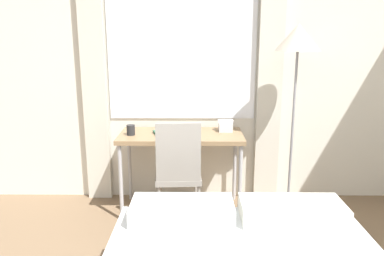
{
  "coord_description": "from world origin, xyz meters",
  "views": [
    {
      "loc": [
        -0.03,
        -0.76,
        1.64
      ],
      "look_at": [
        -0.06,
        2.26,
        0.92
      ],
      "focal_mm": 35.0,
      "sensor_mm": 36.0,
      "label": 1
    }
  ],
  "objects_px": {
    "telephone": "(225,126)",
    "book": "(169,132)",
    "desk": "(181,141)",
    "desk_chair": "(178,169)",
    "mug": "(131,130)",
    "standing_lamp": "(297,54)"
  },
  "relations": [
    {
      "from": "telephone",
      "to": "book",
      "type": "distance_m",
      "value": 0.55
    },
    {
      "from": "desk",
      "to": "book",
      "type": "height_order",
      "value": "book"
    },
    {
      "from": "desk",
      "to": "mug",
      "type": "distance_m",
      "value": 0.48
    },
    {
      "from": "desk",
      "to": "book",
      "type": "distance_m",
      "value": 0.14
    },
    {
      "from": "desk",
      "to": "desk_chair",
      "type": "height_order",
      "value": "desk_chair"
    },
    {
      "from": "desk_chair",
      "to": "telephone",
      "type": "height_order",
      "value": "desk_chair"
    },
    {
      "from": "mug",
      "to": "telephone",
      "type": "bearing_deg",
      "value": 11.31
    },
    {
      "from": "desk_chair",
      "to": "standing_lamp",
      "type": "distance_m",
      "value": 1.45
    },
    {
      "from": "telephone",
      "to": "standing_lamp",
      "type": "bearing_deg",
      "value": -20.6
    },
    {
      "from": "desk",
      "to": "telephone",
      "type": "xyz_separation_m",
      "value": [
        0.43,
        0.12,
        0.12
      ]
    },
    {
      "from": "standing_lamp",
      "to": "book",
      "type": "relative_size",
      "value": 5.57
    },
    {
      "from": "desk_chair",
      "to": "telephone",
      "type": "xyz_separation_m",
      "value": [
        0.44,
        0.43,
        0.29
      ]
    },
    {
      "from": "telephone",
      "to": "book",
      "type": "xyz_separation_m",
      "value": [
        -0.54,
        -0.1,
        -0.03
      ]
    },
    {
      "from": "telephone",
      "to": "mug",
      "type": "relative_size",
      "value": 1.78
    },
    {
      "from": "standing_lamp",
      "to": "book",
      "type": "height_order",
      "value": "standing_lamp"
    },
    {
      "from": "standing_lamp",
      "to": "mug",
      "type": "bearing_deg",
      "value": 178.28
    },
    {
      "from": "desk",
      "to": "standing_lamp",
      "type": "xyz_separation_m",
      "value": [
        1.02,
        -0.1,
        0.81
      ]
    },
    {
      "from": "desk",
      "to": "mug",
      "type": "xyz_separation_m",
      "value": [
        -0.46,
        -0.05,
        0.12
      ]
    },
    {
      "from": "desk_chair",
      "to": "book",
      "type": "height_order",
      "value": "desk_chair"
    },
    {
      "from": "desk_chair",
      "to": "mug",
      "type": "bearing_deg",
      "value": 147.13
    },
    {
      "from": "mug",
      "to": "desk",
      "type": "bearing_deg",
      "value": 6.7
    },
    {
      "from": "desk_chair",
      "to": "standing_lamp",
      "type": "bearing_deg",
      "value": 7.94
    }
  ]
}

